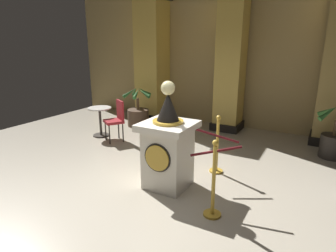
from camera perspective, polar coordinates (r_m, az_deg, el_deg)
The scene contains 12 objects.
ground_plane at distance 4.56m, azimuth -4.52°, elevation -13.20°, with size 10.45×10.45×0.00m, color #B2A893.
back_wall at distance 8.06m, azimuth 13.44°, elevation 12.90°, with size 10.45×0.16×3.67m, color tan.
pedestal_clock at distance 4.51m, azimuth -0.03°, elevation -4.29°, with size 0.79×0.79×1.70m.
stanchion_near at distance 3.90m, azimuth 8.96°, elevation -12.42°, with size 0.24×0.24×1.07m.
stanchion_far at distance 5.17m, azimuth 9.67°, elevation -5.22°, with size 0.24×0.24×1.05m.
velvet_rope at distance 4.37m, azimuth 9.61°, elevation -3.36°, with size 0.90×0.91×0.22m.
column_left at distance 8.59m, azimuth -3.17°, elevation 12.91°, with size 0.92×0.92×3.52m.
column_centre_rear at distance 7.60m, azimuth 12.35°, elevation 12.14°, with size 0.77×0.77×3.52m.
potted_palm_left at distance 8.02m, azimuth -5.94°, elevation 2.27°, with size 0.79×0.78×1.12m.
potted_palm_right at distance 6.62m, azimuth 29.96°, elevation -2.58°, with size 0.79×0.78×1.10m.
cafe_table at distance 7.25m, azimuth -13.31°, elevation 1.57°, with size 0.57×0.57×0.72m.
cafe_chair_red at distance 6.78m, azimuth -10.16°, elevation 1.74°, with size 0.55×0.55×0.96m.
Camera 1 is at (2.24, -3.28, 2.23)m, focal length 30.73 mm.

